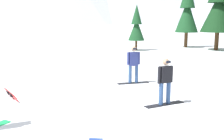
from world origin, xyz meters
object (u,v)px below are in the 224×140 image
(snowboarder_midground, at_px, (165,81))
(snowboarder_background, at_px, (133,64))
(loose_snowboard_near_left, at_px, (11,94))
(pine_tree_twin, at_px, (137,25))
(pine_tree_short, at_px, (187,10))
(pine_tree_broad, at_px, (219,5))

(snowboarder_midground, xyz_separation_m, snowboarder_background, (-1.53, 3.11, 0.06))
(snowboarder_background, height_order, loose_snowboard_near_left, snowboarder_background)
(loose_snowboard_near_left, xyz_separation_m, pine_tree_twin, (2.62, 17.55, 2.26))
(pine_tree_twin, bearing_deg, snowboarder_midground, -79.54)
(snowboarder_midground, relative_size, pine_tree_short, 0.23)
(snowboarder_background, xyz_separation_m, pine_tree_short, (3.19, 18.32, 3.03))
(loose_snowboard_near_left, bearing_deg, snowboarder_background, 38.89)
(snowboarder_midground, relative_size, loose_snowboard_near_left, 1.22)
(snowboarder_midground, bearing_deg, pine_tree_broad, 76.88)
(loose_snowboard_near_left, height_order, pine_tree_short, pine_tree_short)
(loose_snowboard_near_left, height_order, pine_tree_twin, pine_tree_twin)
(loose_snowboard_near_left, distance_m, pine_tree_short, 23.32)
(loose_snowboard_near_left, relative_size, pine_tree_broad, 0.17)
(snowboarder_midground, height_order, pine_tree_twin, pine_tree_twin)
(pine_tree_short, bearing_deg, loose_snowboard_near_left, -108.91)
(loose_snowboard_near_left, bearing_deg, snowboarder_midground, 3.29)
(snowboarder_background, distance_m, loose_snowboard_near_left, 5.54)
(snowboarder_background, distance_m, pine_tree_broad, 17.33)
(snowboarder_midground, distance_m, pine_tree_short, 21.72)
(snowboarder_midground, xyz_separation_m, pine_tree_twin, (-3.18, 17.22, 1.53))
(snowboarder_background, height_order, pine_tree_short, pine_tree_short)
(pine_tree_broad, bearing_deg, pine_tree_twin, -166.69)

